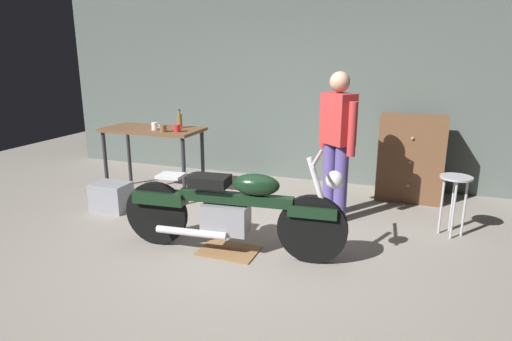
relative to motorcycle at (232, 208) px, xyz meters
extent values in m
plane|color=gray|center=(0.01, -0.04, -0.45)|extent=(12.00, 12.00, 0.00)
cube|color=#56605B|center=(0.01, 2.76, 1.10)|extent=(8.00, 0.12, 3.10)
cube|color=brown|center=(-1.70, 1.34, 0.43)|extent=(1.30, 0.64, 0.04)
cylinder|color=#2D2D33|center=(-2.29, 1.08, -0.02)|extent=(0.05, 0.05, 0.86)
cylinder|color=#2D2D33|center=(-1.11, 1.08, -0.02)|extent=(0.05, 0.05, 0.86)
cylinder|color=#2D2D33|center=(-2.29, 1.60, -0.02)|extent=(0.05, 0.05, 0.86)
cylinder|color=#2D2D33|center=(-1.11, 1.60, -0.02)|extent=(0.05, 0.05, 0.86)
cylinder|color=black|center=(0.76, 0.06, -0.13)|extent=(0.64, 0.12, 0.64)
cylinder|color=black|center=(-0.79, -0.06, -0.13)|extent=(0.64, 0.12, 0.64)
cube|color=black|center=(0.76, 0.06, 0.05)|extent=(0.45, 0.17, 0.10)
cube|color=black|center=(-0.74, -0.06, 0.05)|extent=(0.53, 0.22, 0.12)
cube|color=gray|center=(-0.07, 0.00, -0.11)|extent=(0.46, 0.27, 0.28)
cube|color=black|center=(0.03, 0.01, 0.10)|extent=(1.10, 0.19, 0.10)
ellipsoid|color=black|center=(0.23, 0.02, 0.25)|extent=(0.46, 0.25, 0.20)
cube|color=black|center=(-0.22, -0.01, 0.25)|extent=(0.38, 0.27, 0.10)
cube|color=silver|center=(-0.62, -0.05, 0.27)|extent=(0.26, 0.22, 0.03)
cylinder|color=silver|center=(0.82, 0.07, 0.20)|extent=(0.27, 0.07, 0.68)
cylinder|color=silver|center=(0.78, 0.07, 0.53)|extent=(0.08, 0.60, 0.03)
sphere|color=silver|center=(0.93, 0.08, 0.35)|extent=(0.16, 0.16, 0.16)
cylinder|color=silver|center=(-0.35, -0.17, -0.23)|extent=(0.70, 0.13, 0.07)
cylinder|color=#554891|center=(0.83, 1.17, -0.01)|extent=(0.15, 0.15, 0.88)
cylinder|color=#554891|center=(0.68, 1.30, -0.01)|extent=(0.15, 0.15, 0.88)
cube|color=#BF3333|center=(0.75, 1.23, 0.71)|extent=(0.43, 0.42, 0.56)
cylinder|color=#BF3333|center=(0.93, 1.08, 0.63)|extent=(0.09, 0.09, 0.58)
cylinder|color=#BF3333|center=(0.57, 1.39, 0.63)|extent=(0.09, 0.09, 0.58)
sphere|color=tan|center=(0.75, 1.23, 1.11)|extent=(0.22, 0.22, 0.22)
cylinder|color=#B2B2B7|center=(2.00, 1.17, 0.18)|extent=(0.32, 0.32, 0.02)
cylinder|color=#B2B2B7|center=(2.11, 1.17, -0.14)|extent=(0.02, 0.02, 0.62)
cylinder|color=#B2B2B7|center=(2.00, 1.28, -0.14)|extent=(0.02, 0.02, 0.62)
cylinder|color=#B2B2B7|center=(1.89, 1.17, -0.14)|extent=(0.02, 0.02, 0.62)
cylinder|color=#B2B2B7|center=(2.00, 1.06, -0.14)|extent=(0.02, 0.02, 0.62)
cube|color=brown|center=(1.54, 2.26, 0.10)|extent=(0.80, 0.44, 1.10)
sphere|color=tan|center=(1.54, 2.03, 0.40)|extent=(0.04, 0.04, 0.04)
sphere|color=tan|center=(1.54, 2.03, 0.10)|extent=(0.04, 0.04, 0.04)
sphere|color=tan|center=(1.54, 2.03, -0.20)|extent=(0.04, 0.04, 0.04)
cube|color=olive|center=(-0.04, 0.00, -0.44)|extent=(0.56, 0.40, 0.01)
cube|color=gray|center=(-1.85, 0.59, -0.28)|extent=(0.44, 0.32, 0.34)
cylinder|color=brown|center=(-1.41, 1.14, 0.49)|extent=(0.08, 0.08, 0.09)
torus|color=brown|center=(-1.36, 1.14, 0.50)|extent=(0.05, 0.01, 0.05)
cylinder|color=red|center=(-1.25, 1.21, 0.50)|extent=(0.08, 0.08, 0.09)
torus|color=red|center=(-1.20, 1.21, 0.50)|extent=(0.05, 0.01, 0.05)
cylinder|color=white|center=(-1.59, 1.23, 0.50)|extent=(0.08, 0.08, 0.10)
torus|color=white|center=(-1.54, 1.23, 0.50)|extent=(0.05, 0.01, 0.05)
cylinder|color=olive|center=(-1.37, 1.49, 0.54)|extent=(0.06, 0.06, 0.18)
cylinder|color=olive|center=(-1.37, 1.49, 0.66)|extent=(0.03, 0.03, 0.05)
cylinder|color=black|center=(-1.37, 1.49, 0.69)|extent=(0.03, 0.03, 0.01)
camera|label=1|loc=(1.53, -3.57, 1.42)|focal=30.78mm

